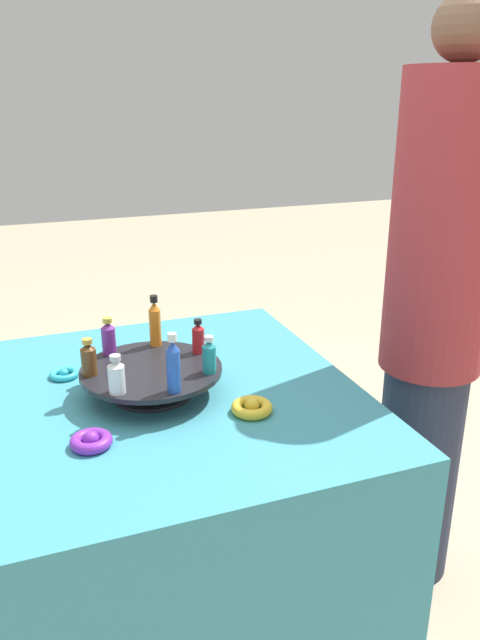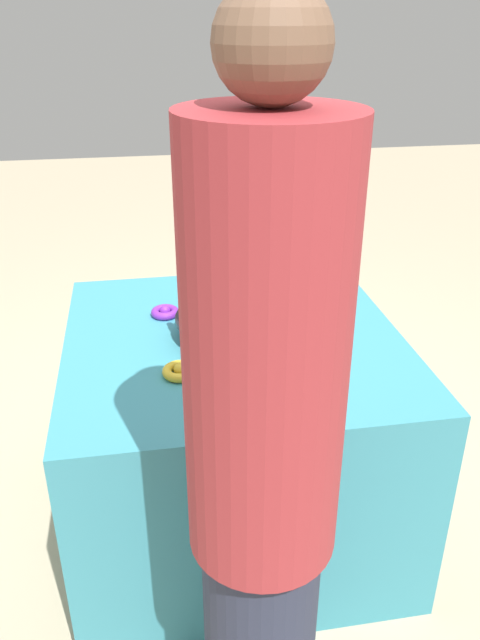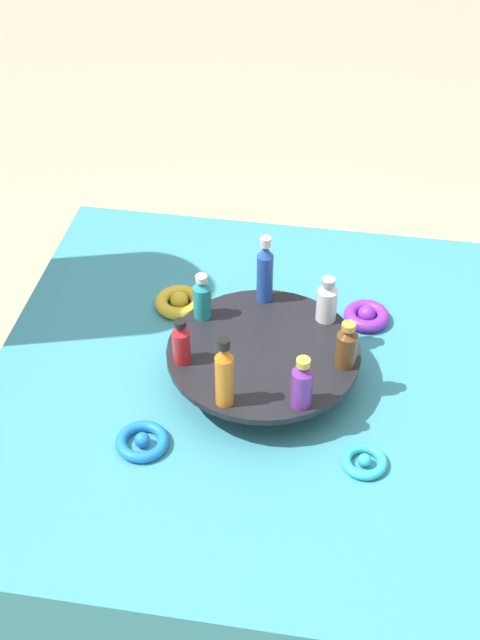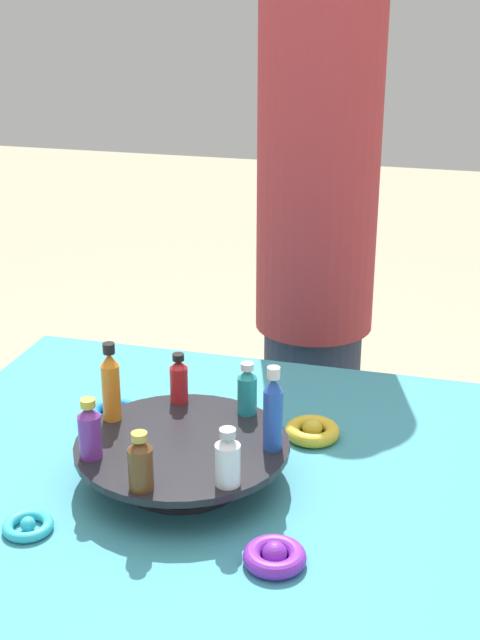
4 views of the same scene
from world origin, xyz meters
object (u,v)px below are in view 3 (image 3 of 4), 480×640
(bottle_orange, at_px, (224,374))
(ribbon_bow_teal, at_px, (364,461))
(ribbon_bow_blue, at_px, (142,441))
(ribbon_bow_gold, at_px, (179,302))
(bottle_blue, at_px, (265,271))
(display_stand, at_px, (263,359))
(bottle_clear, at_px, (327,301))
(bottle_teal, at_px, (202,298))
(bottle_red, at_px, (181,343))
(bottle_purple, at_px, (302,384))
(ribbon_bow_purple, at_px, (366,316))
(bottle_brown, at_px, (347,346))

(bottle_orange, bearing_deg, ribbon_bow_teal, -8.97)
(ribbon_bow_blue, bearing_deg, ribbon_bow_gold, 92.81)
(bottle_blue, bearing_deg, display_stand, -82.30)
(bottle_blue, height_order, ribbon_bow_blue, bottle_blue)
(bottle_orange, xyz_separation_m, bottle_clear, (0.15, 0.24, -0.02))
(bottle_blue, bearing_deg, bottle_teal, -146.59)
(bottle_red, xyz_separation_m, bottle_purple, (0.22, -0.07, 0.00))
(ribbon_bow_gold, bearing_deg, bottle_blue, -10.36)
(bottle_orange, height_order, ribbon_bow_blue, bottle_orange)
(bottle_blue, relative_size, ribbon_bow_blue, 1.55)
(bottle_red, bearing_deg, bottle_purple, -18.01)
(ribbon_bow_blue, bearing_deg, bottle_teal, 79.21)
(ribbon_bow_gold, relative_size, ribbon_bow_purple, 1.08)
(ribbon_bow_teal, bearing_deg, bottle_brown, 106.85)
(display_stand, bearing_deg, ribbon_bow_purple, 47.81)
(bottle_clear, relative_size, ribbon_bow_teal, 1.19)
(display_stand, bearing_deg, bottle_blue, 97.70)
(bottle_red, xyz_separation_m, bottle_blue, (0.12, 0.20, 0.02))
(bottle_purple, relative_size, bottle_clear, 1.09)
(bottle_teal, xyz_separation_m, ribbon_bow_blue, (-0.05, -0.27, -0.10))
(bottle_orange, height_order, bottle_brown, bottle_orange)
(ribbon_bow_purple, bearing_deg, bottle_purple, -106.91)
(display_stand, distance_m, bottle_orange, 0.17)
(ribbon_bow_gold, bearing_deg, ribbon_bow_purple, 2.81)
(bottle_purple, relative_size, bottle_brown, 1.08)
(bottle_brown, bearing_deg, bottle_clear, 110.56)
(bottle_orange, xyz_separation_m, ribbon_bow_blue, (-0.13, -0.06, -0.12))
(bottle_red, xyz_separation_m, bottle_orange, (0.09, -0.09, 0.02))
(bottle_blue, xyz_separation_m, ribbon_bow_gold, (-0.18, 0.03, -0.12))
(display_stand, xyz_separation_m, bottle_orange, (-0.05, -0.14, 0.09))
(bottle_orange, distance_m, bottle_brown, 0.23)
(bottle_teal, bearing_deg, bottle_clear, 7.70)
(bottle_teal, xyz_separation_m, bottle_orange, (0.08, -0.21, 0.02))
(bottle_red, xyz_separation_m, ribbon_bow_gold, (-0.06, 0.23, -0.10))
(display_stand, xyz_separation_m, bottle_red, (-0.14, -0.05, 0.06))
(bottle_teal, relative_size, bottle_red, 1.03)
(bottle_purple, height_order, ribbon_bow_blue, bottle_purple)
(display_stand, relative_size, bottle_orange, 2.51)
(ribbon_bow_blue, bearing_deg, bottle_purple, 15.87)
(bottle_teal, distance_m, ribbon_bow_blue, 0.29)
(ribbon_bow_gold, bearing_deg, bottle_clear, -13.54)
(display_stand, xyz_separation_m, ribbon_bow_blue, (-0.18, -0.20, -0.04))
(bottle_red, relative_size, bottle_orange, 0.66)
(bottle_teal, distance_m, ribbon_bow_purple, 0.34)
(bottle_orange, relative_size, ribbon_bow_blue, 1.52)
(ribbon_bow_gold, height_order, ribbon_bow_purple, same)
(bottle_blue, height_order, ribbon_bow_teal, bottle_blue)
(bottle_brown, bearing_deg, ribbon_bow_teal, -73.15)
(display_stand, distance_m, ribbon_bow_purple, 0.27)
(bottle_clear, bearing_deg, display_stand, -133.73)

